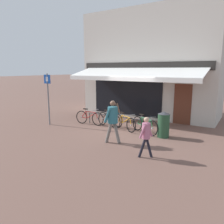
% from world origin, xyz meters
% --- Properties ---
extents(ground_plane, '(160.00, 160.00, 0.00)m').
position_xyz_m(ground_plane, '(0.00, 0.00, 0.00)').
color(ground_plane, brown).
extents(shop_front, '(8.10, 4.83, 6.24)m').
position_xyz_m(shop_front, '(-0.31, 3.93, 3.11)').
color(shop_front, beige).
rests_on(shop_front, ground_plane).
extents(bike_rack_rail, '(3.58, 0.04, 0.57)m').
position_xyz_m(bike_rack_rail, '(-0.38, 0.06, 0.48)').
color(bike_rack_rail, '#47494F').
rests_on(bike_rack_rail, ground_plane).
extents(bicycle_red, '(1.67, 0.52, 0.83)m').
position_xyz_m(bicycle_red, '(-1.91, -0.23, 0.37)').
color(bicycle_red, black).
rests_on(bicycle_red, ground_plane).
extents(bicycle_black, '(1.66, 0.62, 0.84)m').
position_xyz_m(bicycle_black, '(-0.81, -0.06, 0.37)').
color(bicycle_black, black).
rests_on(bicycle_black, ground_plane).
extents(bicycle_orange, '(1.59, 0.80, 0.82)m').
position_xyz_m(bicycle_orange, '(0.13, -0.14, 0.36)').
color(bicycle_orange, black).
rests_on(bicycle_orange, ground_plane).
extents(bicycle_green, '(1.60, 0.86, 0.84)m').
position_xyz_m(bicycle_green, '(1.15, -0.10, 0.37)').
color(bicycle_green, black).
rests_on(bicycle_green, ground_plane).
extents(pedestrian_adult, '(0.60, 0.64, 1.69)m').
position_xyz_m(pedestrian_adult, '(0.65, -2.02, 1.02)').
color(pedestrian_adult, slate).
rests_on(pedestrian_adult, ground_plane).
extents(pedestrian_child, '(0.44, 0.49, 1.36)m').
position_xyz_m(pedestrian_child, '(2.33, -2.67, 0.83)').
color(pedestrian_child, black).
rests_on(pedestrian_child, ground_plane).
extents(litter_bin, '(0.50, 0.50, 1.10)m').
position_xyz_m(litter_bin, '(2.08, -0.25, 0.55)').
color(litter_bin, '#23472D').
rests_on(litter_bin, ground_plane).
extents(parking_sign, '(0.44, 0.07, 2.63)m').
position_xyz_m(parking_sign, '(-3.65, -1.36, 1.60)').
color(parking_sign, slate).
rests_on(parking_sign, ground_plane).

